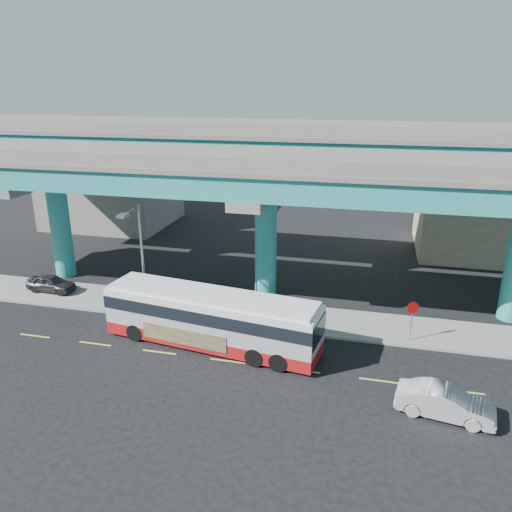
% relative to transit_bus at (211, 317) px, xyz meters
% --- Properties ---
extents(ground, '(120.00, 120.00, 0.00)m').
position_rel_transit_bus_xyz_m(ground, '(1.39, -1.20, -1.77)').
color(ground, black).
rests_on(ground, ground).
extents(sidewalk, '(70.00, 4.00, 0.15)m').
position_rel_transit_bus_xyz_m(sidewalk, '(1.39, 4.30, -1.69)').
color(sidewalk, gray).
rests_on(sidewalk, ground).
extents(lane_markings, '(58.00, 0.12, 0.01)m').
position_rel_transit_bus_xyz_m(lane_markings, '(1.39, -1.50, -1.76)').
color(lane_markings, '#D8C64C').
rests_on(lane_markings, ground).
extents(viaduct, '(52.00, 12.40, 11.70)m').
position_rel_transit_bus_xyz_m(viaduct, '(1.39, 7.91, 7.37)').
color(viaduct, teal).
rests_on(viaduct, ground).
extents(building_beige, '(14.00, 10.23, 7.00)m').
position_rel_transit_bus_xyz_m(building_beige, '(19.39, 21.78, 1.74)').
color(building_beige, '#C1AB8A').
rests_on(building_beige, ground).
extents(building_concrete, '(12.00, 10.00, 9.00)m').
position_rel_transit_bus_xyz_m(building_concrete, '(-18.61, 22.80, 2.73)').
color(building_concrete, gray).
rests_on(building_concrete, ground).
extents(transit_bus, '(12.81, 4.45, 3.23)m').
position_rel_transit_bus_xyz_m(transit_bus, '(0.00, 0.00, 0.00)').
color(transit_bus, maroon).
rests_on(transit_bus, ground).
extents(sedan, '(2.92, 4.78, 1.41)m').
position_rel_transit_bus_xyz_m(sedan, '(12.23, -3.69, -1.06)').
color(sedan, '#B6B6BB').
rests_on(sedan, ground).
extents(parked_car, '(1.76, 3.69, 1.21)m').
position_rel_transit_bus_xyz_m(parked_car, '(-13.54, 4.42, -1.01)').
color(parked_car, '#29282D').
rests_on(parked_car, sidewalk).
extents(street_lamp, '(0.50, 2.38, 7.21)m').
position_rel_transit_bus_xyz_m(street_lamp, '(-5.41, 2.26, 3.10)').
color(street_lamp, gray).
rests_on(street_lamp, sidewalk).
extents(stop_sign, '(0.69, 0.29, 2.43)m').
position_rel_transit_bus_xyz_m(stop_sign, '(11.04, 2.98, 0.12)').
color(stop_sign, gray).
rests_on(stop_sign, sidewalk).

